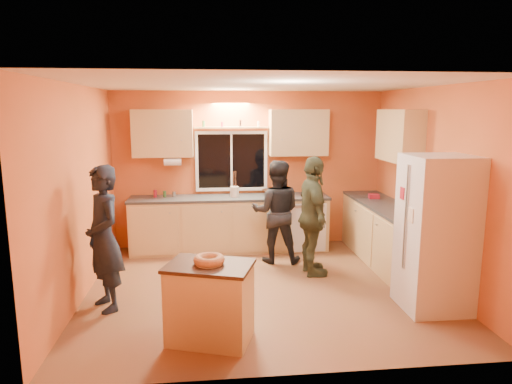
{
  "coord_description": "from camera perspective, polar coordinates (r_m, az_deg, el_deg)",
  "views": [
    {
      "loc": [
        -0.71,
        -5.6,
        2.3
      ],
      "look_at": [
        -0.06,
        0.4,
        1.21
      ],
      "focal_mm": 32.0,
      "sensor_mm": 36.0,
      "label": 1
    }
  ],
  "objects": [
    {
      "name": "back_counter",
      "position": [
        7.57,
        -0.52,
        -3.87
      ],
      "size": [
        4.23,
        0.62,
        0.9
      ],
      "color": "tan",
      "rests_on": "ground"
    },
    {
      "name": "room_shell",
      "position": [
        6.11,
        1.65,
        3.86
      ],
      "size": [
        4.54,
        4.04,
        2.61
      ],
      "color": "#DE6838",
      "rests_on": "ground"
    },
    {
      "name": "mixing_bowl",
      "position": [
        7.53,
        2.42,
        -0.07
      ],
      "size": [
        0.5,
        0.5,
        0.1
      ],
      "primitive_type": "imported",
      "rotation": [
        0.0,
        0.0,
        0.34
      ],
      "color": "black",
      "rests_on": "back_counter"
    },
    {
      "name": "person_left",
      "position": [
        5.53,
        -18.49,
        -5.54
      ],
      "size": [
        0.66,
        0.74,
        1.69
      ],
      "primitive_type": "imported",
      "rotation": [
        0.0,
        0.0,
        -1.03
      ],
      "color": "black",
      "rests_on": "ground"
    },
    {
      "name": "refrigerator",
      "position": [
        5.63,
        21.58,
        -4.85
      ],
      "size": [
        0.72,
        0.7,
        1.8
      ],
      "primitive_type": "cube",
      "color": "silver",
      "rests_on": "ground"
    },
    {
      "name": "person_right",
      "position": [
        6.38,
        7.13,
        -3.05
      ],
      "size": [
        0.44,
        0.99,
        1.68
      ],
      "primitive_type": "imported",
      "rotation": [
        0.0,
        0.0,
        1.6
      ],
      "color": "#2E3220",
      "rests_on": "ground"
    },
    {
      "name": "red_box",
      "position": [
        7.51,
        14.52,
        -0.52
      ],
      "size": [
        0.17,
        0.14,
        0.07
      ],
      "primitive_type": "cube",
      "rotation": [
        0.0,
        0.0,
        -0.14
      ],
      "color": "maroon",
      "rests_on": "right_counter"
    },
    {
      "name": "right_counter",
      "position": [
        6.91,
        16.79,
        -5.7
      ],
      "size": [
        0.62,
        1.84,
        0.9
      ],
      "color": "tan",
      "rests_on": "ground"
    },
    {
      "name": "person_center",
      "position": [
        6.9,
        2.53,
        -2.48
      ],
      "size": [
        0.84,
        0.7,
        1.56
      ],
      "primitive_type": "imported",
      "rotation": [
        0.0,
        0.0,
        2.98
      ],
      "color": "black",
      "rests_on": "ground"
    },
    {
      "name": "ground",
      "position": [
        6.1,
        0.96,
        -11.89
      ],
      "size": [
        4.5,
        4.5,
        0.0
      ],
      "primitive_type": "plane",
      "color": "brown",
      "rests_on": "ground"
    },
    {
      "name": "bundt_pastry",
      "position": [
        4.55,
        -5.88,
        -8.42
      ],
      "size": [
        0.31,
        0.31,
        0.09
      ],
      "primitive_type": "torus",
      "color": "#B07348",
      "rests_on": "island"
    },
    {
      "name": "utensil_crock",
      "position": [
        7.4,
        -2.7,
        0.03
      ],
      "size": [
        0.14,
        0.14,
        0.17
      ],
      "primitive_type": "cylinder",
      "color": "beige",
      "rests_on": "back_counter"
    },
    {
      "name": "potted_plant",
      "position": [
        6.05,
        19.81,
        -2.33
      ],
      "size": [
        0.33,
        0.31,
        0.29
      ],
      "primitive_type": "imported",
      "rotation": [
        0.0,
        0.0,
        0.43
      ],
      "color": "gray",
      "rests_on": "right_counter"
    },
    {
      "name": "island",
      "position": [
        4.7,
        -5.78,
        -13.51
      ],
      "size": [
        0.96,
        0.8,
        0.8
      ],
      "rotation": [
        0.0,
        0.0,
        -0.32
      ],
      "color": "tan",
      "rests_on": "ground"
    }
  ]
}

